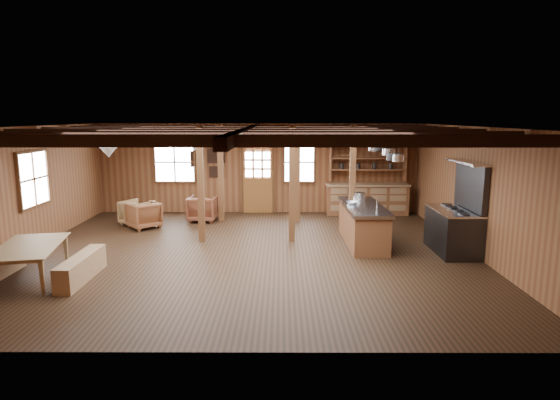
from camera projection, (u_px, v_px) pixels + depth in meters
name	position (u px, v px, depth m)	size (l,w,h in m)	color
room	(247.00, 191.00, 10.25)	(10.04, 9.04, 2.84)	black
ceiling_joists	(247.00, 132.00, 10.20)	(9.80, 8.82, 0.18)	black
timber_posts	(273.00, 179.00, 12.29)	(3.95, 2.35, 2.80)	#4E2B16
back_door	(258.00, 185.00, 14.72)	(1.02, 0.08, 2.15)	brown
window_back_left	(175.00, 162.00, 14.61)	(1.32, 0.06, 1.32)	white
window_back_right	(299.00, 162.00, 14.60)	(1.02, 0.06, 1.32)	white
window_left	(33.00, 179.00, 10.72)	(0.14, 1.24, 1.32)	white
notice_boards	(210.00, 161.00, 14.60)	(1.08, 0.03, 0.90)	silver
back_counter	(367.00, 195.00, 14.51)	(2.55, 0.60, 2.45)	brown
pendant_lamps	(155.00, 149.00, 11.09)	(1.86, 2.36, 0.66)	#2B2B2D
pot_rack	(384.00, 150.00, 10.31)	(0.39, 3.00, 0.44)	#2B2B2D
kitchen_island	(363.00, 224.00, 11.19)	(0.92, 2.52, 1.20)	brown
step_stool	(382.00, 244.00, 10.50)	(0.41, 0.29, 0.36)	brown
commercial_range	(456.00, 224.00, 10.43)	(0.85, 1.67, 2.06)	#2B2B2D
dining_table	(32.00, 263.00, 8.71)	(1.88, 1.05, 0.66)	olive
bench_aisle	(81.00, 268.00, 8.73)	(0.31, 1.67, 0.46)	brown
armchair_a	(144.00, 215.00, 12.75)	(0.76, 0.78, 0.71)	brown
armchair_b	(203.00, 209.00, 13.58)	(0.79, 0.81, 0.74)	brown
armchair_c	(137.00, 212.00, 13.16)	(0.74, 0.76, 0.69)	olive
counter_pot	(360.00, 196.00, 11.79)	(0.30, 0.30, 0.18)	silver
bowl	(352.00, 203.00, 11.19)	(0.28, 0.28, 0.07)	silver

